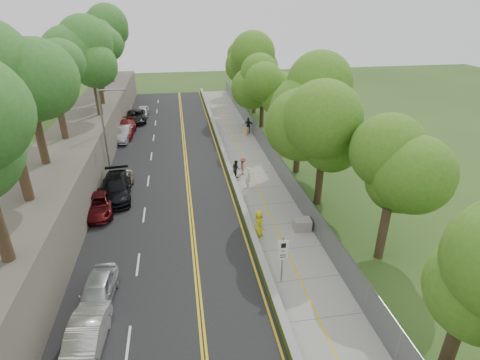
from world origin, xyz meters
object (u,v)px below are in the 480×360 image
at_px(painter_0, 259,223).
at_px(person_far, 248,125).
at_px(construction_barrel, 246,131).
at_px(car_0, 97,292).
at_px(car_2, 98,204).
at_px(signpost, 283,255).
at_px(streetlight, 106,127).
at_px(car_1, 85,340).
at_px(concrete_block, 302,224).

distance_m(painter_0, person_far, 22.25).
bearing_deg(construction_barrel, car_0, -116.02).
relative_size(construction_barrel, car_2, 0.18).
bearing_deg(signpost, car_0, 179.45).
distance_m(streetlight, car_2, 8.03).
bearing_deg(car_1, signpost, 21.07).
bearing_deg(person_far, painter_0, 98.72).
relative_size(concrete_block, painter_0, 0.63).
bearing_deg(person_far, streetlight, 51.53).
bearing_deg(car_2, car_1, -86.74).
height_order(painter_0, person_far, painter_0).
relative_size(car_0, person_far, 2.18).
relative_size(concrete_block, car_0, 0.29).
bearing_deg(car_1, car_2, 101.12).
xyz_separation_m(signpost, car_2, (-11.65, 10.01, -1.25)).
xyz_separation_m(car_1, person_far, (13.20, 29.92, 0.25)).
xyz_separation_m(signpost, person_far, (3.15, 26.86, -0.96)).
distance_m(construction_barrel, concrete_block, 21.16).
bearing_deg(person_far, construction_barrel, 72.21).
bearing_deg(person_far, signpost, 100.95).
relative_size(streetlight, car_1, 1.85).
bearing_deg(construction_barrel, signpost, -95.91).
bearing_deg(car_2, streetlight, 85.15).
relative_size(signpost, person_far, 1.63).
bearing_deg(streetlight, construction_barrel, 33.01).
bearing_deg(car_1, streetlight, 98.31).
distance_m(car_1, painter_0, 12.58).
height_order(car_2, person_far, person_far).
bearing_deg(car_1, painter_0, 43.32).
xyz_separation_m(car_0, car_1, (0.00, -3.16, 0.00)).
bearing_deg(painter_0, car_2, 45.84).
height_order(car_1, painter_0, painter_0).
bearing_deg(painter_0, car_1, 109.29).
xyz_separation_m(car_0, painter_0, (9.75, 4.79, 0.27)).
bearing_deg(streetlight, concrete_block, -39.59).
bearing_deg(construction_barrel, car_1, -113.54).
height_order(car_1, person_far, person_far).
relative_size(streetlight, signpost, 2.58).
distance_m(streetlight, signpost, 20.72).
bearing_deg(signpost, concrete_block, 60.49).
height_order(streetlight, car_2, streetlight).
distance_m(concrete_block, car_1, 15.30).
bearing_deg(signpost, person_far, 83.31).
bearing_deg(signpost, car_1, -163.07).
xyz_separation_m(streetlight, car_1, (1.46, -20.07, -3.89)).
distance_m(streetlight, construction_barrel, 17.47).
bearing_deg(streetlight, car_0, -85.06).
xyz_separation_m(signpost, construction_barrel, (2.72, 26.26, -1.47)).
relative_size(streetlight, car_2, 1.64).
distance_m(construction_barrel, car_1, 31.98).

